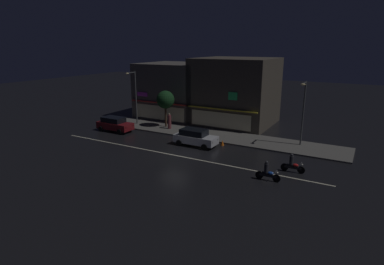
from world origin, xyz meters
TOP-DOWN VIEW (x-y plane):
  - ground_plane at (0.00, 0.00)m, footprint 140.00×140.00m
  - lane_divider_stripe at (0.00, 0.00)m, footprint 27.28×0.16m
  - sidewalk_far at (0.00, 7.73)m, footprint 28.71×4.53m
  - storefront_left_block at (-8.61, 14.21)m, footprint 9.25×8.60m
  - storefront_center_block at (0.00, 14.42)m, footprint 9.42×9.02m
  - streetlamp_west at (-10.49, 7.40)m, footprint 0.44×1.64m
  - streetlamp_mid at (9.46, 8.30)m, footprint 0.44×1.64m
  - pedestrian_on_sidewalk at (-5.44, 7.46)m, footprint 0.42×0.42m
  - street_tree at (-6.38, 8.09)m, footprint 2.16×2.16m
  - parked_car_near_kerb at (0.23, 3.51)m, footprint 4.30×1.98m
  - parked_car_trailing at (-10.65, 3.75)m, footprint 4.30×1.98m
  - motorcycle_lead at (9.02, -1.34)m, footprint 1.90×0.60m
  - motorcycle_following at (10.27, 1.23)m, footprint 1.90×0.60m
  - traffic_cone at (2.59, 4.90)m, footprint 0.36×0.36m

SIDE VIEW (x-z plane):
  - ground_plane at x=0.00m, z-range 0.00..0.00m
  - lane_divider_stripe at x=0.00m, z-range 0.00..0.01m
  - sidewalk_far at x=0.00m, z-range 0.00..0.14m
  - traffic_cone at x=2.59m, z-range 0.00..0.55m
  - motorcycle_lead at x=9.02m, z-range -0.13..1.39m
  - motorcycle_following at x=10.27m, z-range -0.13..1.39m
  - parked_car_near_kerb at x=0.23m, z-range 0.03..1.70m
  - parked_car_trailing at x=-10.65m, z-range 0.03..1.70m
  - pedestrian_on_sidewalk at x=-5.44m, z-range 0.06..1.91m
  - street_tree at x=-6.38m, z-range 1.23..5.62m
  - storefront_left_block at x=-8.61m, z-range 0.00..7.39m
  - streetlamp_mid at x=9.46m, z-range 0.76..7.08m
  - streetlamp_west at x=-10.49m, z-range 0.77..7.30m
  - storefront_center_block at x=0.00m, z-range 0.00..8.23m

